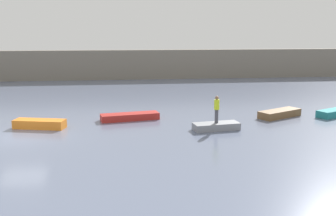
{
  "coord_description": "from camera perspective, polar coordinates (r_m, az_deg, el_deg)",
  "views": [
    {
      "loc": [
        5.82,
        -23.04,
        6.13
      ],
      "look_at": [
        8.92,
        3.61,
        0.74
      ],
      "focal_mm": 42.82,
      "sensor_mm": 36.0,
      "label": 1
    }
  ],
  "objects": [
    {
      "name": "ground_plane",
      "position": [
        24.54,
        -20.17,
        -3.83
      ],
      "size": [
        120.0,
        120.0,
        0.0
      ],
      "primitive_type": "plane",
      "color": "slate"
    },
    {
      "name": "embankment_wall",
      "position": [
        49.28,
        -13.46,
        5.95
      ],
      "size": [
        80.0,
        1.2,
        3.52
      ],
      "primitive_type": "cube",
      "color": "gray",
      "rests_on": "ground_plane"
    },
    {
      "name": "rowboat_orange",
      "position": [
        26.13,
        -17.81,
        -2.17
      ],
      "size": [
        3.3,
        1.7,
        0.54
      ],
      "primitive_type": "cube",
      "rotation": [
        0.0,
        0.0,
        -0.24
      ],
      "color": "orange",
      "rests_on": "ground_plane"
    },
    {
      "name": "rowboat_red",
      "position": [
        27.24,
        -5.44,
        -1.23
      ],
      "size": [
        4.04,
        1.75,
        0.45
      ],
      "primitive_type": "cube",
      "rotation": [
        0.0,
        0.0,
        0.18
      ],
      "color": "red",
      "rests_on": "ground_plane"
    },
    {
      "name": "rowboat_grey",
      "position": [
        24.67,
        6.88,
        -2.6
      ],
      "size": [
        2.95,
        1.46,
        0.43
      ],
      "primitive_type": "cube",
      "rotation": [
        0.0,
        0.0,
        0.15
      ],
      "color": "gray",
      "rests_on": "ground_plane"
    },
    {
      "name": "rowboat_brown",
      "position": [
        29.03,
        15.6,
        -0.76
      ],
      "size": [
        3.44,
        2.53,
        0.5
      ],
      "primitive_type": "cube",
      "rotation": [
        0.0,
        0.0,
        0.49
      ],
      "color": "brown",
      "rests_on": "ground_plane"
    },
    {
      "name": "person_hiviz_shirt",
      "position": [
        24.42,
        6.95,
        0.0
      ],
      "size": [
        0.32,
        0.32,
        1.67
      ],
      "color": "#4C4C56",
      "rests_on": "rowboat_grey"
    }
  ]
}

